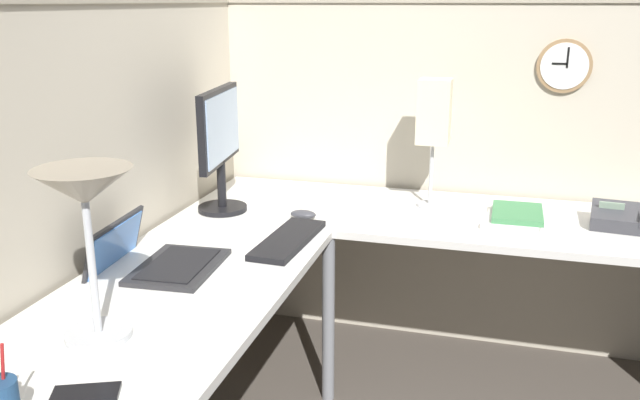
% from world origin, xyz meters
% --- Properties ---
extents(cubicle_wall_back, '(2.57, 0.12, 1.58)m').
position_xyz_m(cubicle_wall_back, '(-0.36, 0.87, 0.79)').
color(cubicle_wall_back, '#B7AD99').
rests_on(cubicle_wall_back, ground).
extents(cubicle_wall_right, '(0.12, 2.37, 1.58)m').
position_xyz_m(cubicle_wall_right, '(0.87, -0.27, 0.79)').
color(cubicle_wall_right, '#B7AD99').
rests_on(cubicle_wall_right, ground).
extents(desk, '(2.35, 2.15, 0.73)m').
position_xyz_m(desk, '(-0.15, -0.05, 0.63)').
color(desk, silver).
rests_on(desk, ground).
extents(monitor, '(0.46, 0.20, 0.50)m').
position_xyz_m(monitor, '(0.27, 0.64, 1.02)').
color(monitor, black).
rests_on(monitor, desk).
extents(laptop, '(0.36, 0.40, 0.22)m').
position_xyz_m(laptop, '(-0.36, 0.62, 0.75)').
color(laptop, '#232326').
rests_on(laptop, desk).
extents(keyboard, '(0.44, 0.16, 0.02)m').
position_xyz_m(keyboard, '(-0.02, 0.26, 0.74)').
color(keyboard, black).
rests_on(keyboard, desk).
extents(computer_mouse, '(0.06, 0.10, 0.03)m').
position_xyz_m(computer_mouse, '(0.26, 0.29, 0.75)').
color(computer_mouse, '#38383D').
rests_on(computer_mouse, desk).
extents(desk_lamp_dome, '(0.24, 0.24, 0.44)m').
position_xyz_m(desk_lamp_dome, '(-0.82, 0.51, 1.09)').
color(desk_lamp_dome, '#B7BABF').
rests_on(desk_lamp_dome, desk).
extents(cell_phone, '(0.12, 0.16, 0.01)m').
position_xyz_m(cell_phone, '(-1.07, 0.38, 0.73)').
color(cell_phone, black).
rests_on(cell_phone, desk).
extents(office_phone, '(0.21, 0.23, 0.11)m').
position_xyz_m(office_phone, '(0.47, -0.90, 0.77)').
color(office_phone, '#38383D').
rests_on(office_phone, desk).
extents(book_stack, '(0.31, 0.25, 0.04)m').
position_xyz_m(book_stack, '(0.44, -0.52, 0.75)').
color(book_stack, silver).
rests_on(book_stack, desk).
extents(desk_lamp_paper, '(0.13, 0.13, 0.53)m').
position_xyz_m(desk_lamp_paper, '(0.56, -0.17, 1.11)').
color(desk_lamp_paper, '#B7BABF').
rests_on(desk_lamp_paper, desk).
extents(wall_clock, '(0.04, 0.22, 0.22)m').
position_xyz_m(wall_clock, '(0.82, -0.67, 1.30)').
color(wall_clock, olive).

